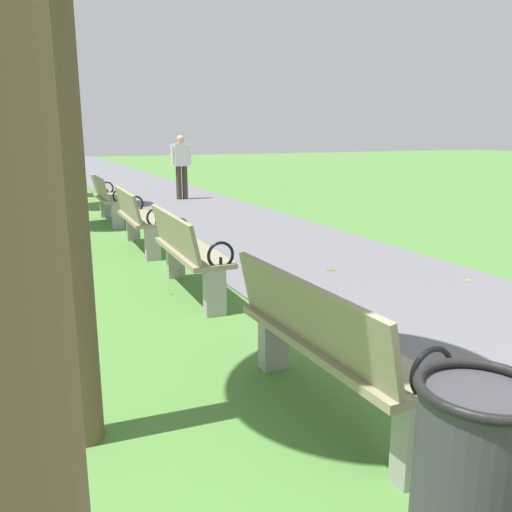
{
  "coord_description": "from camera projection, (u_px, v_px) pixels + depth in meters",
  "views": [
    {
      "loc": [
        -2.11,
        0.06,
        1.72
      ],
      "look_at": [
        -0.05,
        4.6,
        0.55
      ],
      "focal_mm": 37.13,
      "sensor_mm": 36.0,
      "label": 1
    }
  ],
  "objects": [
    {
      "name": "trash_bin",
      "position": [
        472.0,
        485.0,
        1.99
      ],
      "size": [
        0.48,
        0.48,
        0.84
      ],
      "color": "#38383D",
      "rests_on": "ground"
    },
    {
      "name": "scattered_leaves",
      "position": [
        329.0,
        300.0,
        5.5
      ],
      "size": [
        3.77,
        12.98,
        0.02
      ],
      "color": "brown",
      "rests_on": "ground"
    },
    {
      "name": "tree_3",
      "position": [
        13.0,
        21.0,
        8.74
      ],
      "size": [
        1.46,
        1.46,
        4.35
      ],
      "color": "brown",
      "rests_on": "ground"
    },
    {
      "name": "pedestrian_walking",
      "position": [
        181.0,
        164.0,
        13.56
      ],
      "size": [
        0.53,
        0.24,
        1.62
      ],
      "color": "#3D3328",
      "rests_on": "paved_walkway"
    },
    {
      "name": "park_bench_5",
      "position": [
        107.0,
        198.0,
        10.22
      ],
      "size": [
        0.48,
        1.6,
        0.9
      ],
      "color": "gray",
      "rests_on": "ground"
    },
    {
      "name": "paved_walkway",
      "position": [
        134.0,
        184.0,
        17.76
      ],
      "size": [
        3.08,
        44.0,
        0.02
      ],
      "primitive_type": "cube",
      "color": "slate",
      "rests_on": "ground"
    },
    {
      "name": "tree_5",
      "position": [
        26.0,
        40.0,
        13.42
      ],
      "size": [
        1.29,
        1.29,
        4.84
      ],
      "color": "brown",
      "rests_on": "ground"
    },
    {
      "name": "park_bench_2",
      "position": [
        324.0,
        342.0,
        3.19
      ],
      "size": [
        0.52,
        1.61,
        0.9
      ],
      "color": "gray",
      "rests_on": "ground"
    },
    {
      "name": "tree_4",
      "position": [
        33.0,
        46.0,
        11.36
      ],
      "size": [
        1.78,
        1.78,
        4.54
      ],
      "color": "#4C3D2D",
      "rests_on": "ground"
    },
    {
      "name": "park_bench_4",
      "position": [
        138.0,
        218.0,
        7.82
      ],
      "size": [
        0.51,
        1.61,
        0.9
      ],
      "color": "gray",
      "rests_on": "ground"
    },
    {
      "name": "park_bench_3",
      "position": [
        187.0,
        251.0,
        5.63
      ],
      "size": [
        0.51,
        1.61,
        0.9
      ],
      "color": "gray",
      "rests_on": "ground"
    }
  ]
}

